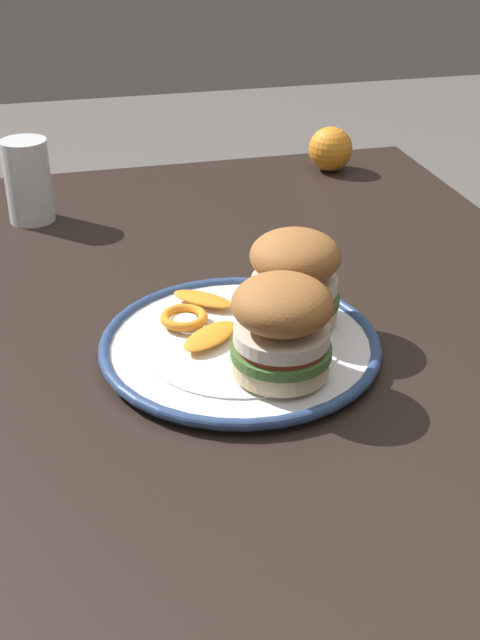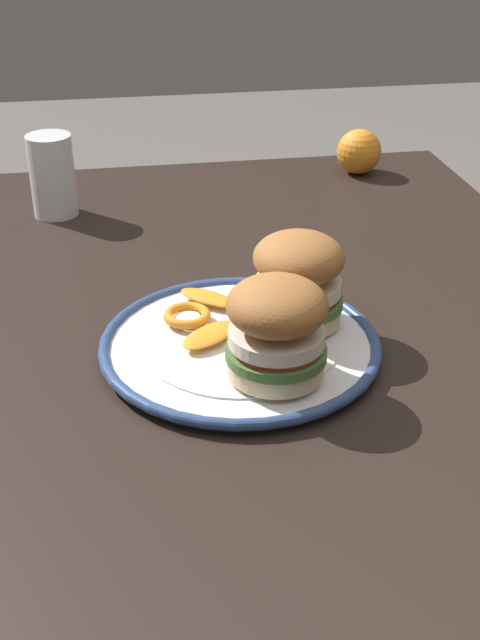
{
  "view_description": "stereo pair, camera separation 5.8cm",
  "coord_description": "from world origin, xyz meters",
  "views": [
    {
      "loc": [
        0.75,
        -0.22,
        1.2
      ],
      "look_at": [
        0.04,
        -0.04,
        0.79
      ],
      "focal_mm": 45.95,
      "sensor_mm": 36.0,
      "label": 1
    },
    {
      "loc": [
        0.77,
        -0.16,
        1.2
      ],
      "look_at": [
        0.04,
        -0.04,
        0.79
      ],
      "focal_mm": 45.95,
      "sensor_mm": 36.0,
      "label": 2
    }
  ],
  "objects": [
    {
      "name": "orange_peel_strip_short",
      "position": [
        0.04,
        -0.07,
        0.77
      ],
      "size": [
        0.07,
        0.08,
        0.01
      ],
      "color": "orange",
      "rests_on": "dinner_plate"
    },
    {
      "name": "sandwich_half_right",
      "position": [
        0.11,
        -0.02,
        0.82
      ],
      "size": [
        0.13,
        0.13,
        0.1
      ],
      "color": "beige",
      "rests_on": "dinner_plate"
    },
    {
      "name": "orange_peel_strip_long",
      "position": [
        -0.04,
        -0.06,
        0.77
      ],
      "size": [
        0.07,
        0.07,
        0.01
      ],
      "color": "orange",
      "rests_on": "dinner_plate"
    },
    {
      "name": "dining_table",
      "position": [
        0.0,
        0.0,
        0.63
      ],
      "size": [
        1.15,
        0.81,
        0.75
      ],
      "color": "black",
      "rests_on": "ground"
    },
    {
      "name": "sandwich_half_left",
      "position": [
        0.01,
        0.03,
        0.82
      ],
      "size": [
        0.13,
        0.13,
        0.1
      ],
      "color": "beige",
      "rests_on": "dinner_plate"
    },
    {
      "name": "orange_peel_curled",
      "position": [
        -0.01,
        -0.09,
        0.77
      ],
      "size": [
        0.06,
        0.06,
        0.01
      ],
      "color": "orange",
      "rests_on": "dinner_plate"
    },
    {
      "name": "dinner_plate",
      "position": [
        0.04,
        -0.04,
        0.76
      ],
      "size": [
        0.3,
        0.3,
        0.02
      ],
      "color": "white",
      "rests_on": "dining_table"
    },
    {
      "name": "drinking_glass",
      "position": [
        -0.38,
        -0.24,
        0.8
      ],
      "size": [
        0.06,
        0.06,
        0.12
      ],
      "color": "white",
      "rests_on": "dining_table"
    },
    {
      "name": "whole_orange",
      "position": [
        -0.48,
        0.24,
        0.78
      ],
      "size": [
        0.07,
        0.07,
        0.07
      ],
      "primitive_type": "sphere",
      "color": "orange",
      "rests_on": "dining_table"
    }
  ]
}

